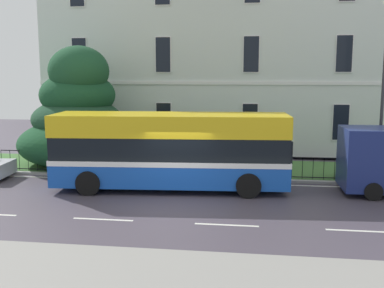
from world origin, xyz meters
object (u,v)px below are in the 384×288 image
georgian_townhouse (215,33)px  litter_bin (343,163)px  single_decker_bus (171,150)px  street_lamp_post (384,76)px  evergreen_tree (76,118)px

georgian_townhouse → litter_bin: (6.60, -9.61, -6.57)m
single_decker_bus → street_lamp_post: 9.84m
evergreen_tree → street_lamp_post: size_ratio=0.78×
evergreen_tree → single_decker_bus: bearing=-36.7°
georgian_townhouse → evergreen_tree: size_ratio=3.21×
street_lamp_post → litter_bin: street_lamp_post is taller
street_lamp_post → litter_bin: (-1.59, -0.34, -3.82)m
evergreen_tree → street_lamp_post: street_lamp_post is taller
georgian_townhouse → street_lamp_post: size_ratio=2.50×
georgian_townhouse → single_decker_bus: (-0.68, -12.37, -5.67)m
evergreen_tree → litter_bin: bearing=-6.6°
single_decker_bus → evergreen_tree: bearing=139.1°
georgian_townhouse → street_lamp_post: 12.67m
georgian_townhouse → litter_bin: georgian_townhouse is taller
litter_bin → single_decker_bus: bearing=-159.3°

